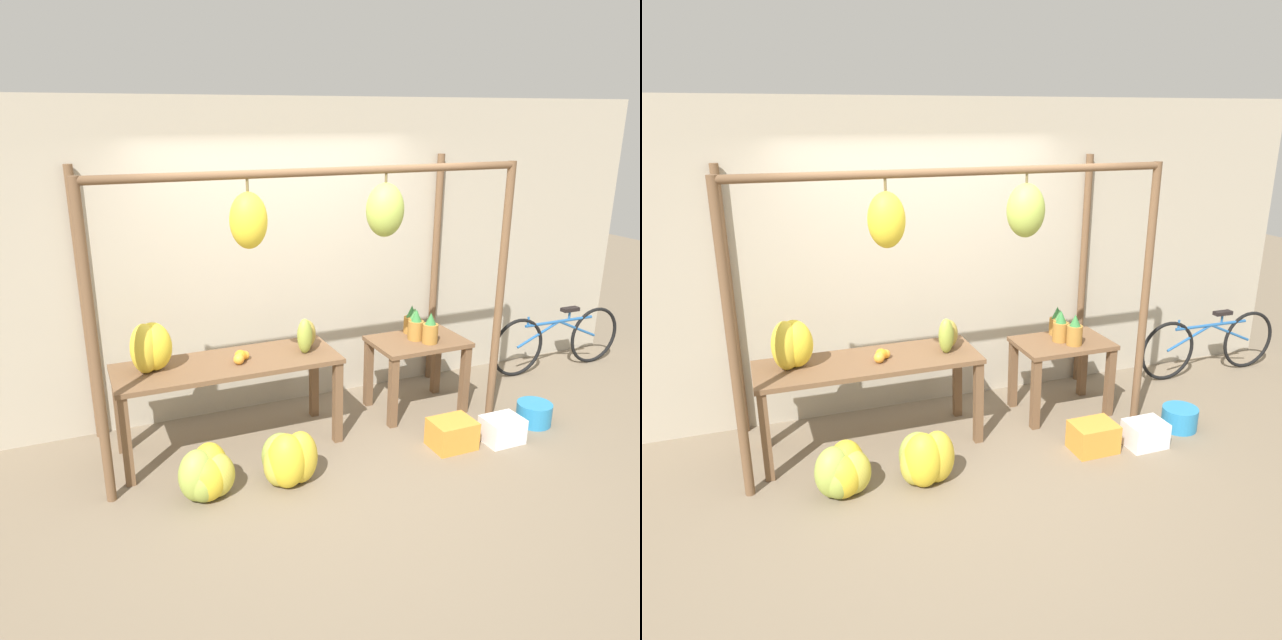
{
  "view_description": "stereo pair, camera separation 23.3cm",
  "coord_description": "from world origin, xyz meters",
  "views": [
    {
      "loc": [
        -1.76,
        -3.87,
        2.65
      ],
      "look_at": [
        0.15,
        0.69,
        1.01
      ],
      "focal_mm": 35.0,
      "sensor_mm": 36.0,
      "label": 1
    },
    {
      "loc": [
        -1.54,
        -3.96,
        2.65
      ],
      "look_at": [
        0.15,
        0.69,
        1.01
      ],
      "focal_mm": 35.0,
      "sensor_mm": 36.0,
      "label": 2
    }
  ],
  "objects": [
    {
      "name": "ground_plane",
      "position": [
        0.0,
        0.0,
        0.0
      ],
      "size": [
        20.0,
        20.0,
        0.0
      ],
      "primitive_type": "plane",
      "color": "#756651"
    },
    {
      "name": "shop_wall_back",
      "position": [
        0.0,
        1.39,
        1.4
      ],
      "size": [
        8.0,
        0.08,
        2.8
      ],
      "color": "#B2A893",
      "rests_on": "ground_plane"
    },
    {
      "name": "stall_awning",
      "position": [
        0.02,
        0.48,
        1.67
      ],
      "size": [
        3.38,
        1.19,
        2.29
      ],
      "color": "brown",
      "rests_on": "ground_plane"
    },
    {
      "name": "display_table_main",
      "position": [
        -0.65,
        0.69,
        0.65
      ],
      "size": [
        1.81,
        0.62,
        0.76
      ],
      "color": "brown",
      "rests_on": "ground_plane"
    },
    {
      "name": "display_table_side",
      "position": [
        1.13,
        0.72,
        0.54
      ],
      "size": [
        0.85,
        0.58,
        0.69
      ],
      "color": "brown",
      "rests_on": "ground_plane"
    },
    {
      "name": "banana_pile_on_table",
      "position": [
        -1.25,
        0.74,
        0.95
      ],
      "size": [
        0.41,
        0.37,
        0.4
      ],
      "color": "yellow",
      "rests_on": "display_table_main"
    },
    {
      "name": "orange_pile",
      "position": [
        -0.55,
        0.66,
        0.81
      ],
      "size": [
        0.15,
        0.16,
        0.09
      ],
      "color": "orange",
      "rests_on": "display_table_main"
    },
    {
      "name": "pineapple_cluster",
      "position": [
        1.15,
        0.75,
        0.81
      ],
      "size": [
        0.21,
        0.44,
        0.29
      ],
      "color": "#A3702D",
      "rests_on": "display_table_side"
    },
    {
      "name": "banana_pile_ground_left",
      "position": [
        -1.01,
        0.05,
        0.18
      ],
      "size": [
        0.48,
        0.45,
        0.39
      ],
      "color": "gold",
      "rests_on": "ground_plane"
    },
    {
      "name": "banana_pile_ground_right",
      "position": [
        -0.41,
        -0.0,
        0.2
      ],
      "size": [
        0.49,
        0.5,
        0.43
      ],
      "color": "gold",
      "rests_on": "ground_plane"
    },
    {
      "name": "fruit_crate_white",
      "position": [
        1.04,
        -0.03,
        0.12
      ],
      "size": [
        0.36,
        0.28,
        0.24
      ],
      "color": "orange",
      "rests_on": "ground_plane"
    },
    {
      "name": "blue_bucket",
      "position": [
        1.96,
        0.03,
        0.1
      ],
      "size": [
        0.31,
        0.31,
        0.2
      ],
      "color": "teal",
      "rests_on": "ground_plane"
    },
    {
      "name": "parked_bicycle",
      "position": [
        3.04,
        0.96,
        0.34
      ],
      "size": [
        1.68,
        0.08,
        0.69
      ],
      "color": "black",
      "rests_on": "ground_plane"
    },
    {
      "name": "papaya_pile",
      "position": [
        0.02,
        0.69,
        0.9
      ],
      "size": [
        0.23,
        0.27,
        0.3
      ],
      "color": "#B2993D",
      "rests_on": "display_table_main"
    },
    {
      "name": "fruit_crate_purple",
      "position": [
        1.49,
        -0.11,
        0.11
      ],
      "size": [
        0.32,
        0.25,
        0.22
      ],
      "color": "silver",
      "rests_on": "ground_plane"
    }
  ]
}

